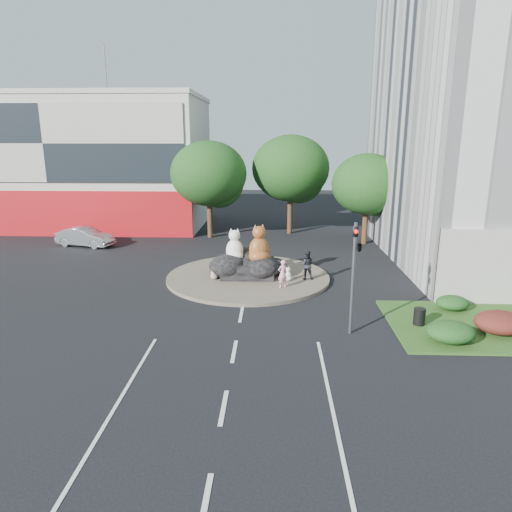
{
  "coord_description": "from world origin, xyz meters",
  "views": [
    {
      "loc": [
        1.56,
        -16.95,
        8.42
      ],
      "look_at": [
        0.58,
        7.84,
        2.0
      ],
      "focal_mm": 32.0,
      "sensor_mm": 36.0,
      "label": 1
    }
  ],
  "objects": [
    {
      "name": "ground",
      "position": [
        0.0,
        0.0,
        0.0
      ],
      "size": [
        120.0,
        120.0,
        0.0
      ],
      "primitive_type": "plane",
      "color": "black",
      "rests_on": "ground"
    },
    {
      "name": "roundabout_island",
      "position": [
        0.0,
        10.0,
        0.1
      ],
      "size": [
        10.0,
        10.0,
        0.2
      ],
      "primitive_type": "cylinder",
      "color": "brown",
      "rests_on": "ground"
    },
    {
      "name": "rock_plinth",
      "position": [
        0.0,
        10.0,
        0.65
      ],
      "size": [
        3.2,
        2.6,
        0.9
      ],
      "primitive_type": null,
      "color": "black",
      "rests_on": "roundabout_island"
    },
    {
      "name": "shophouse_block",
      "position": [
        -18.0,
        27.91,
        6.18
      ],
      "size": [
        25.2,
        12.3,
        17.4
      ],
      "color": "#BAB3A7",
      "rests_on": "ground"
    },
    {
      "name": "grass_verge",
      "position": [
        12.0,
        3.0,
        0.06
      ],
      "size": [
        10.0,
        6.0,
        0.12
      ],
      "primitive_type": "cube",
      "color": "#234316",
      "rests_on": "ground"
    },
    {
      "name": "tree_left",
      "position": [
        -3.93,
        22.06,
        5.25
      ],
      "size": [
        6.46,
        6.46,
        8.27
      ],
      "color": "#382314",
      "rests_on": "ground"
    },
    {
      "name": "tree_mid",
      "position": [
        3.07,
        24.06,
        5.56
      ],
      "size": [
        6.84,
        6.84,
        8.76
      ],
      "color": "#382314",
      "rests_on": "ground"
    },
    {
      "name": "tree_right",
      "position": [
        9.07,
        20.06,
        4.63
      ],
      "size": [
        5.7,
        5.7,
        7.3
      ],
      "color": "#382314",
      "rests_on": "ground"
    },
    {
      "name": "hedge_near_green",
      "position": [
        9.0,
        1.0,
        0.57
      ],
      "size": [
        2.0,
        1.6,
        0.9
      ],
      "primitive_type": "ellipsoid",
      "color": "#103412",
      "rests_on": "grass_verge"
    },
    {
      "name": "hedge_red",
      "position": [
        11.5,
        2.0,
        0.61
      ],
      "size": [
        2.2,
        1.76,
        0.99
      ],
      "primitive_type": "ellipsoid",
      "color": "#4B1814",
      "rests_on": "grass_verge"
    },
    {
      "name": "hedge_back_green",
      "position": [
        10.5,
        4.8,
        0.48
      ],
      "size": [
        1.6,
        1.28,
        0.72
      ],
      "primitive_type": "ellipsoid",
      "color": "#103412",
      "rests_on": "grass_verge"
    },
    {
      "name": "traffic_light",
      "position": [
        5.1,
        2.0,
        3.62
      ],
      "size": [
        0.44,
        1.24,
        5.0
      ],
      "color": "#595B60",
      "rests_on": "ground"
    },
    {
      "name": "street_lamp",
      "position": [
        12.82,
        8.0,
        4.55
      ],
      "size": [
        2.34,
        0.22,
        8.06
      ],
      "color": "#595B60",
      "rests_on": "ground"
    },
    {
      "name": "cat_white",
      "position": [
        -0.82,
        10.07,
        2.12
      ],
      "size": [
        1.31,
        1.16,
        2.04
      ],
      "primitive_type": null,
      "rotation": [
        0.0,
        0.0,
        -0.08
      ],
      "color": "white",
      "rests_on": "rock_plinth"
    },
    {
      "name": "cat_tabby",
      "position": [
        0.68,
        9.86,
        2.28
      ],
      "size": [
        1.75,
        1.64,
        2.35
      ],
      "primitive_type": null,
      "rotation": [
        0.0,
        0.0,
        0.36
      ],
      "color": "#B77226",
      "rests_on": "rock_plinth"
    },
    {
      "name": "kitten_calico",
      "position": [
        -1.99,
        9.22,
        0.63
      ],
      "size": [
        0.61,
        0.56,
        0.87
      ],
      "primitive_type": null,
      "rotation": [
        0.0,
        0.0,
        -0.23
      ],
      "color": "beige",
      "rests_on": "roundabout_island"
    },
    {
      "name": "kitten_white",
      "position": [
        2.42,
        9.07,
        0.62
      ],
      "size": [
        0.67,
        0.65,
        0.85
      ],
      "primitive_type": null,
      "rotation": [
        0.0,
        0.0,
        0.6
      ],
      "color": "white",
      "rests_on": "roundabout_island"
    },
    {
      "name": "pedestrian_pink",
      "position": [
        2.08,
        7.74,
        1.0
      ],
      "size": [
        0.7,
        0.62,
        1.6
      ],
      "primitive_type": "imported",
      "rotation": [
        0.0,
        0.0,
        3.66
      ],
      "color": "pink",
      "rests_on": "roundabout_island"
    },
    {
      "name": "pedestrian_dark",
      "position": [
        3.55,
        9.41,
        1.08
      ],
      "size": [
        0.87,
        0.69,
        1.77
      ],
      "primitive_type": "imported",
      "rotation": [
        0.0,
        0.0,
        3.12
      ],
      "color": "black",
      "rests_on": "roundabout_island"
    },
    {
      "name": "parked_car",
      "position": [
        -13.53,
        18.19,
        0.77
      ],
      "size": [
        4.92,
        2.74,
        1.54
      ],
      "primitive_type": "imported",
      "rotation": [
        0.0,
        0.0,
        1.32
      ],
      "color": "#B0B3B8",
      "rests_on": "ground"
    },
    {
      "name": "litter_bin",
      "position": [
        8.27,
        2.84,
        0.51
      ],
      "size": [
        0.67,
        0.67,
        0.77
      ],
      "primitive_type": "cylinder",
      "rotation": [
        0.0,
        0.0,
        -0.32
      ],
      "color": "black",
      "rests_on": "grass_verge"
    }
  ]
}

